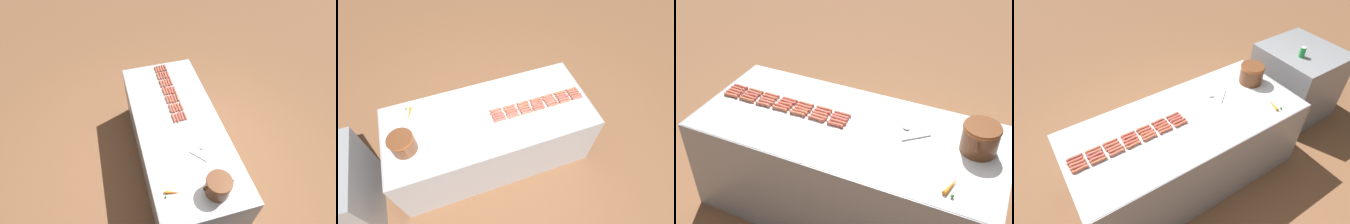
% 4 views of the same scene
% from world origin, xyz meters
% --- Properties ---
extents(ground_plane, '(20.00, 20.00, 0.00)m').
position_xyz_m(ground_plane, '(0.00, 0.00, 0.00)').
color(ground_plane, brown).
extents(griddle_counter, '(1.00, 2.32, 0.85)m').
position_xyz_m(griddle_counter, '(0.00, 0.00, 0.42)').
color(griddle_counter, '#9EA0A5').
rests_on(griddle_counter, ground_plane).
extents(hot_dog_0, '(0.03, 0.14, 0.03)m').
position_xyz_m(hot_dog_0, '(-0.11, -1.03, 0.86)').
color(hot_dog_0, '#B45345').
rests_on(hot_dog_0, griddle_counter).
extents(hot_dog_1, '(0.03, 0.14, 0.03)m').
position_xyz_m(hot_dog_1, '(-0.11, -0.88, 0.86)').
color(hot_dog_1, '#B7593F').
rests_on(hot_dog_1, griddle_counter).
extents(hot_dog_2, '(0.03, 0.14, 0.03)m').
position_xyz_m(hot_dog_2, '(-0.11, -0.72, 0.86)').
color(hot_dog_2, '#B6533F').
rests_on(hot_dog_2, griddle_counter).
extents(hot_dog_3, '(0.03, 0.14, 0.03)m').
position_xyz_m(hot_dog_3, '(-0.11, -0.56, 0.86)').
color(hot_dog_3, '#B75041').
rests_on(hot_dog_3, griddle_counter).
extents(hot_dog_4, '(0.03, 0.14, 0.03)m').
position_xyz_m(hot_dog_4, '(-0.11, -0.41, 0.86)').
color(hot_dog_4, '#B95E44').
rests_on(hot_dog_4, griddle_counter).
extents(hot_dog_5, '(0.03, 0.14, 0.03)m').
position_xyz_m(hot_dog_5, '(-0.11, -0.25, 0.86)').
color(hot_dog_5, '#B95A44').
rests_on(hot_dog_5, griddle_counter).
extents(hot_dog_6, '(0.03, 0.14, 0.03)m').
position_xyz_m(hot_dog_6, '(-0.11, -0.09, 0.86)').
color(hot_dog_6, '#B05544').
rests_on(hot_dog_6, griddle_counter).
extents(hot_dog_7, '(0.03, 0.14, 0.03)m').
position_xyz_m(hot_dog_7, '(-0.07, -1.04, 0.86)').
color(hot_dog_7, '#B34F3E').
rests_on(hot_dog_7, griddle_counter).
extents(hot_dog_8, '(0.03, 0.14, 0.03)m').
position_xyz_m(hot_dog_8, '(-0.07, -0.88, 0.86)').
color(hot_dog_8, '#B15C46').
rests_on(hot_dog_8, griddle_counter).
extents(hot_dog_9, '(0.03, 0.14, 0.03)m').
position_xyz_m(hot_dog_9, '(-0.07, -0.72, 0.86)').
color(hot_dog_9, '#B75B46').
rests_on(hot_dog_9, griddle_counter).
extents(hot_dog_10, '(0.04, 0.14, 0.03)m').
position_xyz_m(hot_dog_10, '(-0.07, -0.56, 0.86)').
color(hot_dog_10, '#BE5042').
rests_on(hot_dog_10, griddle_counter).
extents(hot_dog_11, '(0.03, 0.14, 0.03)m').
position_xyz_m(hot_dog_11, '(-0.07, -0.41, 0.86)').
color(hot_dog_11, '#B05341').
rests_on(hot_dog_11, griddle_counter).
extents(hot_dog_12, '(0.03, 0.14, 0.03)m').
position_xyz_m(hot_dog_12, '(-0.07, -0.25, 0.86)').
color(hot_dog_12, '#B95442').
rests_on(hot_dog_12, griddle_counter).
extents(hot_dog_13, '(0.03, 0.14, 0.03)m').
position_xyz_m(hot_dog_13, '(-0.07, -0.09, 0.86)').
color(hot_dog_13, '#B15242').
rests_on(hot_dog_13, griddle_counter).
extents(hot_dog_14, '(0.04, 0.14, 0.03)m').
position_xyz_m(hot_dog_14, '(-0.04, -1.03, 0.86)').
color(hot_dog_14, '#B35942').
rests_on(hot_dog_14, griddle_counter).
extents(hot_dog_15, '(0.04, 0.14, 0.03)m').
position_xyz_m(hot_dog_15, '(-0.04, -0.88, 0.86)').
color(hot_dog_15, '#B54F43').
rests_on(hot_dog_15, griddle_counter).
extents(hot_dog_16, '(0.03, 0.14, 0.03)m').
position_xyz_m(hot_dog_16, '(-0.03, -0.72, 0.86)').
color(hot_dog_16, '#BB5A45').
rests_on(hot_dog_16, griddle_counter).
extents(hot_dog_17, '(0.04, 0.14, 0.03)m').
position_xyz_m(hot_dog_17, '(-0.04, -0.56, 0.86)').
color(hot_dog_17, '#BA533F').
rests_on(hot_dog_17, griddle_counter).
extents(hot_dog_18, '(0.03, 0.14, 0.03)m').
position_xyz_m(hot_dog_18, '(-0.03, -0.40, 0.86)').
color(hot_dog_18, '#BD5641').
rests_on(hot_dog_18, griddle_counter).
extents(hot_dog_19, '(0.04, 0.14, 0.03)m').
position_xyz_m(hot_dog_19, '(-0.03, -0.25, 0.86)').
color(hot_dog_19, '#B4503D').
rests_on(hot_dog_19, griddle_counter).
extents(hot_dog_20, '(0.03, 0.14, 0.03)m').
position_xyz_m(hot_dog_20, '(-0.04, -0.09, 0.86)').
color(hot_dog_20, '#BB4F44').
rests_on(hot_dog_20, griddle_counter).
extents(hot_dog_21, '(0.04, 0.14, 0.03)m').
position_xyz_m(hot_dog_21, '(0.00, -1.03, 0.86)').
color(hot_dog_21, '#BA5544').
rests_on(hot_dog_21, griddle_counter).
extents(hot_dog_22, '(0.04, 0.14, 0.03)m').
position_xyz_m(hot_dog_22, '(0.00, -0.88, 0.86)').
color(hot_dog_22, '#B15444').
rests_on(hot_dog_22, griddle_counter).
extents(hot_dog_23, '(0.03, 0.14, 0.03)m').
position_xyz_m(hot_dog_23, '(-0.00, -0.71, 0.86)').
color(hot_dog_23, '#B35945').
rests_on(hot_dog_23, griddle_counter).
extents(hot_dog_24, '(0.03, 0.14, 0.03)m').
position_xyz_m(hot_dog_24, '(-0.00, -0.57, 0.86)').
color(hot_dog_24, '#B75040').
rests_on(hot_dog_24, griddle_counter).
extents(hot_dog_25, '(0.04, 0.14, 0.03)m').
position_xyz_m(hot_dog_25, '(0.00, -0.40, 0.86)').
color(hot_dog_25, '#BA5D40').
rests_on(hot_dog_25, griddle_counter).
extents(hot_dog_26, '(0.03, 0.14, 0.03)m').
position_xyz_m(hot_dog_26, '(0.00, -0.24, 0.86)').
color(hot_dog_26, '#BD5D47').
rests_on(hot_dog_26, griddle_counter).
extents(hot_dog_27, '(0.03, 0.14, 0.03)m').
position_xyz_m(hot_dog_27, '(0.00, -0.08, 0.86)').
color(hot_dog_27, '#B7543E').
rests_on(hot_dog_27, griddle_counter).
extents(hot_dog_28, '(0.04, 0.14, 0.03)m').
position_xyz_m(hot_dog_28, '(0.03, -1.03, 0.86)').
color(hot_dog_28, '#BC593E').
rests_on(hot_dog_28, griddle_counter).
extents(hot_dog_29, '(0.03, 0.14, 0.03)m').
position_xyz_m(hot_dog_29, '(0.04, -0.87, 0.86)').
color(hot_dog_29, '#B15D3D').
rests_on(hot_dog_29, griddle_counter).
extents(hot_dog_30, '(0.03, 0.14, 0.03)m').
position_xyz_m(hot_dog_30, '(0.04, -0.72, 0.86)').
color(hot_dog_30, '#B15A44').
rests_on(hot_dog_30, griddle_counter).
extents(hot_dog_31, '(0.04, 0.14, 0.03)m').
position_xyz_m(hot_dog_31, '(0.03, -0.57, 0.86)').
color(hot_dog_31, '#B85E3F').
rests_on(hot_dog_31, griddle_counter).
extents(hot_dog_32, '(0.04, 0.14, 0.03)m').
position_xyz_m(hot_dog_32, '(0.04, -0.41, 0.86)').
color(hot_dog_32, '#B1583E').
rests_on(hot_dog_32, griddle_counter).
extents(hot_dog_33, '(0.04, 0.14, 0.03)m').
position_xyz_m(hot_dog_33, '(0.03, -0.25, 0.86)').
color(hot_dog_33, '#BC5541').
rests_on(hot_dog_33, griddle_counter).
extents(hot_dog_34, '(0.03, 0.14, 0.03)m').
position_xyz_m(hot_dog_34, '(0.04, -0.09, 0.86)').
color(hot_dog_34, '#BC523D').
rests_on(hot_dog_34, griddle_counter).
extents(bean_pot, '(0.32, 0.26, 0.21)m').
position_xyz_m(bean_pot, '(-0.12, 0.91, 0.96)').
color(bean_pot, brown).
rests_on(bean_pot, griddle_counter).
extents(serving_spoon, '(0.20, 0.23, 0.02)m').
position_xyz_m(serving_spoon, '(-0.12, 0.43, 0.85)').
color(serving_spoon, '#B7B7BC').
rests_on(serving_spoon, griddle_counter).
extents(carrot, '(0.18, 0.08, 0.03)m').
position_xyz_m(carrot, '(0.31, 0.82, 0.86)').
color(carrot, orange).
rests_on(carrot, griddle_counter).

